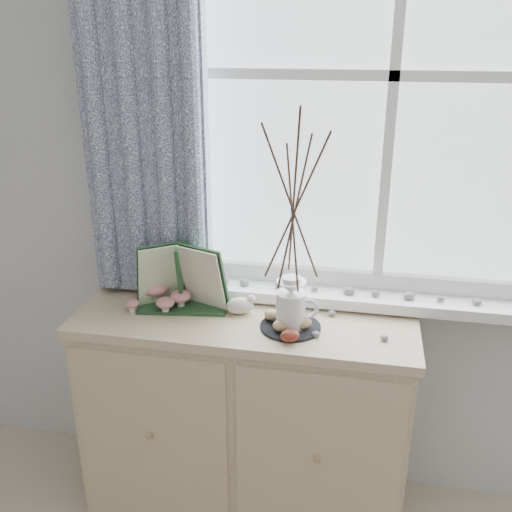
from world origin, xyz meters
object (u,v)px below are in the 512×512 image
Objects in this scene: sideboard at (245,416)px; twig_pitcher at (294,204)px; botanical_book at (178,280)px; toadstool_cluster at (162,294)px.

sideboard is 1.58× the size of twig_pitcher.
twig_pitcher is (0.17, -0.05, 0.86)m from sideboard.
botanical_book reaches higher than sideboard.
sideboard is 0.88m from twig_pitcher.
botanical_book is at bearing 154.98° from twig_pitcher.
sideboard is 3.26× the size of botanical_book.
twig_pitcher is (0.40, -0.03, 0.31)m from botanical_book.
sideboard is 0.60m from botanical_book.
toadstool_cluster is (-0.08, 0.03, -0.08)m from botanical_book.
toadstool_cluster is 0.30× the size of twig_pitcher.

